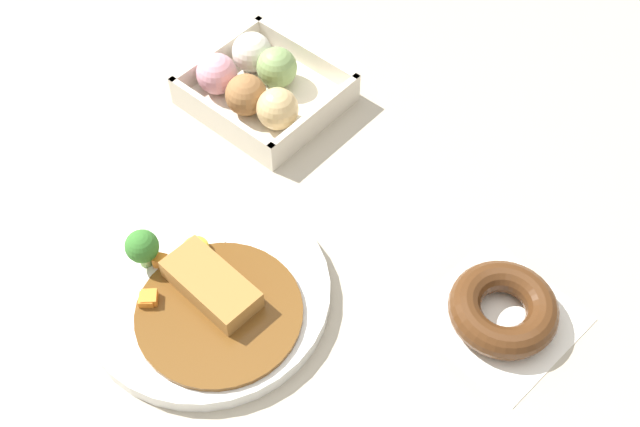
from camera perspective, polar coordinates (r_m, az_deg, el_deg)
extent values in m
plane|color=#B2A893|center=(0.89, -2.20, -4.01)|extent=(1.60, 1.60, 0.00)
cylinder|color=white|center=(0.87, -7.97, -5.58)|extent=(0.26, 0.26, 0.02)
cylinder|color=brown|center=(0.84, -7.15, -6.98)|extent=(0.17, 0.17, 0.01)
cube|color=#A87538|center=(0.84, -7.71, -4.99)|extent=(0.11, 0.06, 0.02)
cylinder|color=white|center=(0.88, -8.72, -2.78)|extent=(0.06, 0.06, 0.00)
ellipsoid|color=yellow|center=(0.88, -8.80, -2.38)|extent=(0.03, 0.03, 0.02)
cylinder|color=#8CB766|center=(0.88, -12.25, -3.09)|extent=(0.01, 0.01, 0.02)
sphere|color=#387A2D|center=(0.87, -12.49, -2.28)|extent=(0.04, 0.04, 0.04)
cube|color=orange|center=(0.88, -11.24, -3.30)|extent=(0.02, 0.02, 0.01)
cube|color=orange|center=(0.85, -12.14, -6.08)|extent=(0.02, 0.02, 0.02)
cube|color=orange|center=(0.85, -11.96, -5.96)|extent=(0.02, 0.02, 0.02)
cube|color=beige|center=(1.05, -3.85, 8.16)|extent=(0.18, 0.16, 0.01)
cube|color=beige|center=(1.08, -7.23, 10.98)|extent=(0.01, 0.16, 0.03)
cube|color=beige|center=(0.99, -0.34, 6.78)|extent=(0.01, 0.16, 0.03)
cube|color=beige|center=(1.00, -7.02, 6.62)|extent=(0.18, 0.01, 0.03)
cube|color=beige|center=(1.08, -1.00, 11.16)|extent=(0.18, 0.01, 0.03)
sphere|color=pink|center=(1.04, -7.32, 9.79)|extent=(0.05, 0.05, 0.05)
sphere|color=#9E6B3D|center=(1.01, -5.25, 8.37)|extent=(0.05, 0.05, 0.05)
sphere|color=#DBB77A|center=(0.99, -3.03, 7.41)|extent=(0.05, 0.05, 0.05)
sphere|color=silver|center=(1.07, -4.84, 11.31)|extent=(0.05, 0.05, 0.05)
sphere|color=#84A860|center=(1.04, -3.08, 10.28)|extent=(0.05, 0.05, 0.05)
cube|color=white|center=(0.87, 12.64, -7.22)|extent=(0.16, 0.16, 0.00)
torus|color=#4C2B14|center=(0.86, 12.85, -6.60)|extent=(0.11, 0.11, 0.03)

